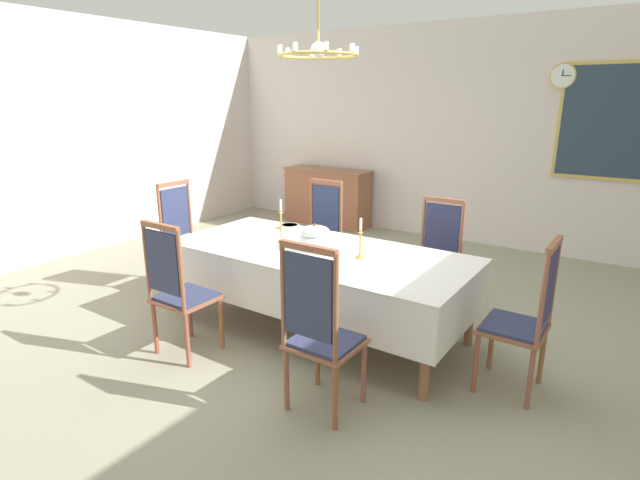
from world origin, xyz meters
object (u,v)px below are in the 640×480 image
(chair_north_a, at_px, (320,233))
(candlestick_east, at_px, (360,242))
(dining_table, at_px, (319,258))
(bowl_near_left, at_px, (290,226))
(framed_painting, at_px, (615,122))
(chair_south_a, at_px, (179,289))
(bowl_near_right, at_px, (307,267))
(spoon_primary, at_px, (282,226))
(mounted_clock, at_px, (563,76))
(chair_head_east, at_px, (525,317))
(chair_south_b, at_px, (320,330))
(sideboard, at_px, (327,197))
(soup_tureen, at_px, (315,237))
(chair_head_west, at_px, (185,238))
(candlestick_west, at_px, (281,225))
(chandelier, at_px, (319,54))
(chair_north_b, at_px, (436,256))
(spoon_secondary, at_px, (320,270))

(chair_north_a, height_order, candlestick_east, chair_north_a)
(dining_table, bearing_deg, bowl_near_left, 146.43)
(bowl_near_left, xyz_separation_m, framed_painting, (2.43, 3.10, 0.95))
(chair_south_a, relative_size, bowl_near_right, 7.09)
(dining_table, relative_size, spoon_primary, 14.59)
(mounted_clock, xyz_separation_m, framed_painting, (0.62, 0.01, -0.53))
(chair_north_a, relative_size, candlestick_east, 3.43)
(spoon_primary, relative_size, framed_painting, 0.13)
(chair_head_east, bearing_deg, candlestick_east, 90.00)
(chair_south_b, height_order, sideboard, chair_south_b)
(candlestick_east, bearing_deg, chair_north_a, 137.28)
(soup_tureen, height_order, bowl_near_left, soup_tureen)
(chair_head_west, relative_size, bowl_near_left, 6.14)
(candlestick_east, bearing_deg, sideboard, 127.10)
(dining_table, relative_size, soup_tureen, 9.12)
(chair_south_b, height_order, candlestick_west, chair_south_b)
(chair_south_a, height_order, chair_head_west, chair_head_west)
(chair_south_b, bearing_deg, candlestick_east, 105.50)
(chair_head_west, bearing_deg, candlestick_east, 90.00)
(dining_table, height_order, bowl_near_right, bowl_near_right)
(chair_head_east, bearing_deg, chair_south_b, 133.84)
(soup_tureen, xyz_separation_m, spoon_primary, (-0.72, 0.45, -0.10))
(candlestick_west, distance_m, framed_painting, 4.24)
(chair_south_b, height_order, bowl_near_right, chair_south_b)
(dining_table, xyz_separation_m, chair_south_b, (0.68, -0.99, -0.09))
(candlestick_east, relative_size, chandelier, 0.51)
(candlestick_east, bearing_deg, spoon_primary, 159.01)
(soup_tureen, relative_size, framed_painting, 0.21)
(spoon_primary, bearing_deg, chair_south_a, -89.43)
(chair_head_west, bearing_deg, dining_table, 90.00)
(dining_table, relative_size, chair_south_a, 2.32)
(chair_south_b, relative_size, chandelier, 1.79)
(bowl_near_left, relative_size, sideboard, 0.13)
(chair_south_a, height_order, chandelier, chandelier)
(chair_north_a, relative_size, bowl_near_right, 7.26)
(chair_south_b, distance_m, mounted_clock, 4.83)
(chair_north_b, relative_size, spoon_primary, 6.15)
(bowl_near_left, bearing_deg, sideboard, 116.68)
(dining_table, height_order, chair_head_west, chair_head_west)
(chair_north_a, xyz_separation_m, spoon_primary, (-0.11, -0.53, 0.18))
(chair_head_east, relative_size, framed_painting, 0.82)
(chair_south_b, height_order, mounted_clock, mounted_clock)
(dining_table, xyz_separation_m, bowl_near_right, (0.20, -0.46, 0.09))
(framed_painting, distance_m, chandelier, 4.00)
(chair_head_west, xyz_separation_m, candlestick_east, (2.12, -0.00, 0.30))
(soup_tureen, bearing_deg, mounted_clock, 70.90)
(chair_south_b, relative_size, chair_north_b, 1.08)
(chair_south_b, bearing_deg, spoon_primary, 135.18)
(bowl_near_left, relative_size, spoon_secondary, 1.07)
(chair_north_b, relative_size, candlestick_east, 3.28)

